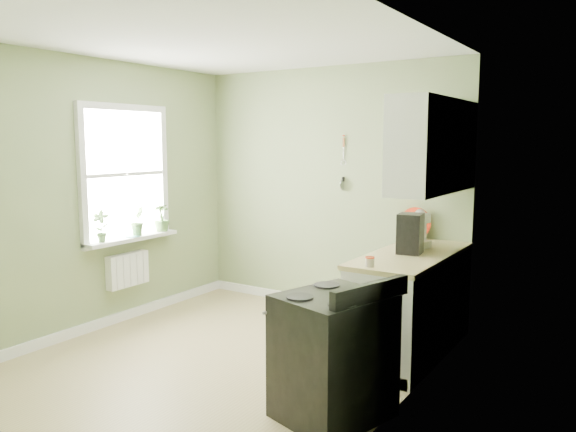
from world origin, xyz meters
The scene contains 21 objects.
floor centered at (0.00, 0.00, -0.01)m, with size 3.20×3.60×0.02m, color tan.
ceiling centered at (0.00, 0.00, 2.71)m, with size 3.20×3.60×0.02m, color white.
wall_back centered at (0.00, 1.81, 1.35)m, with size 3.20×0.02×2.70m, color gray.
wall_left centered at (-1.61, 0.00, 1.35)m, with size 0.02×3.60×2.70m, color gray.
wall_right centered at (1.61, 0.00, 1.35)m, with size 0.02×3.60×2.70m, color gray.
base_cabinets centered at (1.30, 1.00, 0.43)m, with size 0.60×1.60×0.87m, color silver.
countertop centered at (1.29, 1.00, 0.89)m, with size 0.64×1.60×0.04m, color tan.
upper_cabinets centered at (1.43, 1.10, 1.85)m, with size 0.35×1.40×0.80m, color silver.
window centered at (-1.58, 0.30, 1.55)m, with size 0.06×1.14×1.44m.
window_sill centered at (-1.51, 0.30, 0.88)m, with size 0.18×1.14×0.04m, color white.
radiator centered at (-1.54, 0.25, 0.55)m, with size 0.12×0.50×0.35m, color white.
wall_utensils centered at (0.20, 1.78, 1.56)m, with size 0.02×0.14×0.58m.
stove centered at (1.28, -0.43, 0.44)m, with size 0.80×0.85×0.98m.
stand_mixer centered at (1.23, 1.24, 1.06)m, with size 0.25×0.32×0.35m.
kettle centered at (1.05, 1.69, 1.00)m, with size 0.18×0.11×0.19m.
coffee_maker centered at (1.28, 0.98, 1.08)m, with size 0.23×0.25×0.35m.
red_tray centered at (1.05, 1.72, 1.07)m, with size 0.32×0.32×0.02m, color red.
jar centered at (1.20, 0.30, 0.95)m, with size 0.07×0.07×0.08m.
plant_a centered at (-1.50, -0.10, 1.06)m, with size 0.17×0.12×0.32m, color #426430.
plant_b centered at (-1.50, 0.37, 1.06)m, with size 0.17×0.14×0.31m, color #426430.
plant_c centered at (-1.50, 0.72, 1.05)m, with size 0.17×0.17×0.30m, color #426430.
Camera 1 is at (3.01, -3.68, 1.89)m, focal length 35.00 mm.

